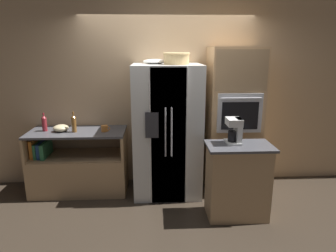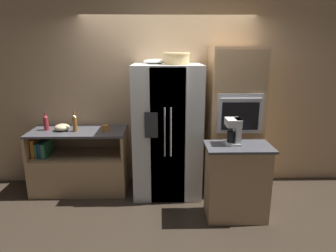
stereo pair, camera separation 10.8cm
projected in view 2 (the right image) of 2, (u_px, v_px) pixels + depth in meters
The scene contains 13 objects.
ground_plane at pixel (169, 192), 4.40m from camera, with size 20.00×20.00×0.00m, color #382D23.
wall_back at pixel (168, 92), 4.49m from camera, with size 12.00×0.06×2.80m.
counter_left at pixel (80, 168), 4.40m from camera, with size 1.35×0.63×0.91m.
refrigerator at pixel (167, 131), 4.21m from camera, with size 0.93×0.81×1.84m.
wall_oven at pixel (234, 121), 4.28m from camera, with size 0.73×0.66×2.06m.
island_counter at pixel (236, 182), 3.65m from camera, with size 0.78×0.47×0.93m.
wicker_basket at pixel (177, 58), 3.90m from camera, with size 0.35×0.35×0.15m.
fruit_bowl at pixel (155, 61), 4.04m from camera, with size 0.31×0.31×0.06m.
bottle_tall at pixel (75, 123), 4.18m from camera, with size 0.06×0.06×0.29m.
bottle_short at pixel (46, 122), 4.24m from camera, with size 0.07×0.07×0.26m.
mug at pixel (105, 128), 4.21m from camera, with size 0.13×0.09×0.09m.
mixing_bowl at pixel (62, 127), 4.23m from camera, with size 0.21×0.21×0.10m.
coffee_maker at pixel (234, 130), 3.55m from camera, with size 0.17×0.22×0.31m.
Camera 2 is at (-0.10, -4.01, 2.05)m, focal length 32.00 mm.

